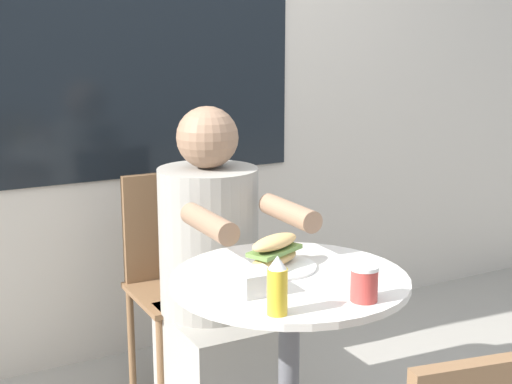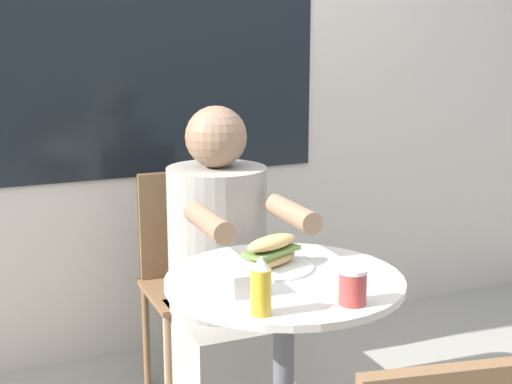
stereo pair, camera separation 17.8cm
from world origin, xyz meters
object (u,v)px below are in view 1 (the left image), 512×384
at_px(cafe_table, 289,345).
at_px(drink_cup, 364,283).
at_px(diner_chair, 175,265).
at_px(sandwich_on_plate, 276,255).
at_px(condiment_bottle, 277,286).
at_px(seated_diner, 214,298).

relative_size(cafe_table, drink_cup, 8.08).
height_order(diner_chair, sandwich_on_plate, diner_chair).
height_order(cafe_table, condiment_bottle, condiment_bottle).
xyz_separation_m(cafe_table, seated_diner, (0.01, 0.51, -0.03)).
distance_m(seated_diner, drink_cup, 0.81).
distance_m(sandwich_on_plate, drink_cup, 0.33).
bearing_deg(sandwich_on_plate, condiment_bottle, -119.83).
bearing_deg(condiment_bottle, sandwich_on_plate, 60.17).
height_order(seated_diner, drink_cup, seated_diner).
height_order(seated_diner, condiment_bottle, seated_diner).
bearing_deg(seated_diner, sandwich_on_plate, 89.76).
relative_size(diner_chair, seated_diner, 0.75).
bearing_deg(condiment_bottle, cafe_table, 52.10).
xyz_separation_m(diner_chair, drink_cup, (0.05, -1.11, 0.27)).
distance_m(diner_chair, sandwich_on_plate, 0.82).
relative_size(cafe_table, diner_chair, 0.85).
bearing_deg(drink_cup, condiment_bottle, 172.77).
height_order(sandwich_on_plate, drink_cup, sandwich_on_plate).
bearing_deg(cafe_table, sandwich_on_plate, 87.47).
bearing_deg(cafe_table, drink_cup, -74.66).
bearing_deg(sandwich_on_plate, seated_diner, 88.93).
xyz_separation_m(cafe_table, sandwich_on_plate, (0.00, 0.08, 0.24)).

